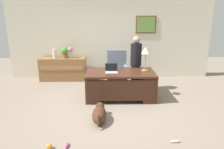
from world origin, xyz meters
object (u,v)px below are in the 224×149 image
Objects in this scene: laptop at (111,70)px; dog_toy_plush at (175,141)px; dog_toy_ball at (49,146)px; dog_toy_bone at (67,146)px; vase_with_flowers at (70,52)px; dog_lying at (99,114)px; credenza at (63,69)px; person_standing at (136,63)px; potted_plant at (65,52)px; armchair at (117,71)px; desk_lamp at (145,52)px; vase_empty at (55,54)px; desk at (120,84)px.

dog_toy_plush is (1.11, -2.08, -0.77)m from laptop.
dog_toy_ball is 0.30m from dog_toy_bone.
vase_with_flowers reaches higher than dog_toy_plush.
dog_lying is at bearing 60.38° from dog_toy_bone.
vase_with_flowers reaches higher than credenza.
dog_lying is 1.42m from laptop.
dog_toy_bone is (0.81, -3.85, -0.36)m from credenza.
person_standing is 4.48× the size of potted_plant.
armchair is 1.75× the size of desk_lamp.
vase_empty is 3.04× the size of dog_toy_ball.
credenza is 0.96× the size of person_standing.
desk_lamp is 1.79× the size of vase_with_flowers.
person_standing is at bearing 51.28° from desk.
dog_toy_bone is at bearing -177.41° from dog_toy_plush.
desk_lamp is (0.71, -0.85, 0.75)m from armchair.
armchair is 1.40× the size of dog_lying.
desk is 5.04× the size of potted_plant.
person_standing is 2.82m from vase_empty.
vase_with_flowers is at bearing 145.18° from desk_lamp.
dog_toy_bone is (-1.71, -2.29, -1.23)m from desk_lamp.
person_standing is 2.51m from potted_plant.
dog_toy_ball is (-2.01, -2.33, -1.21)m from desk_lamp.
potted_plant is 3.71× the size of dog_toy_ball.
dog_lying is 3.28m from potted_plant.
person_standing is at bearing -34.41° from armchair.
dog_toy_plush is (2.99, -3.77, -0.90)m from vase_empty.
laptop is at bearing 77.10° from dog_lying.
laptop is 2.29m from potted_plant.
laptop is (-0.19, -0.98, 0.29)m from armchair.
laptop is (-0.24, -0.01, 0.39)m from desk.
vase_empty is at bearing 180.00° from vase_with_flowers.
dog_toy_plush is at bearing -56.86° from vase_with_flowers.
person_standing reaches higher than dog_lying.
armchair reaches higher than dog_toy_ball.
vase_empty is at bearing 180.00° from potted_plant.
dog_toy_plush is at bearing -81.85° from person_standing.
armchair is 2.28m from dog_lying.
potted_plant is at bearing 0.89° from credenza.
dog_lying is (1.35, -2.92, -0.23)m from credenza.
vase_with_flowers is at bearing 133.59° from desk.
dog_toy_plush is at bearing 3.43° from dog_toy_ball.
dog_toy_ball is at bearing -171.11° from dog_toy_bone.
vase_empty is 1.66× the size of dog_toy_plush.
potted_plant is 4.03m from dog_toy_bone.
person_standing reaches higher than desk_lamp.
laptop is at bearing -139.83° from person_standing.
credenza is (-1.87, 1.67, -0.01)m from desk.
vase_with_flowers is (-1.07, 2.92, 0.83)m from dog_lying.
credenza is at bearing 158.62° from armchair.
potted_plant is (0.09, 0.00, 0.58)m from credenza.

